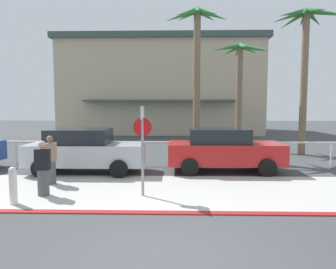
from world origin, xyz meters
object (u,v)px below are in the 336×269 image
at_px(bollard_1, 13,185).
at_px(palm_tree_0, 197,45).
at_px(palm_tree_1, 240,67).
at_px(car_silver_1, 85,150).
at_px(pedestrian_0, 51,162).
at_px(palm_tree_2, 305,42).
at_px(stop_sign_bike_lane, 142,138).
at_px(car_red_2, 223,150).
at_px(pedestrian_1, 43,171).

relative_size(bollard_1, palm_tree_0, 0.13).
bearing_deg(palm_tree_1, car_silver_1, -136.49).
height_order(palm_tree_1, pedestrian_0, palm_tree_1).
relative_size(palm_tree_0, palm_tree_2, 0.99).
bearing_deg(pedestrian_0, car_silver_1, 72.08).
bearing_deg(stop_sign_bike_lane, car_red_2, 51.59).
distance_m(palm_tree_0, car_silver_1, 7.94).
distance_m(bollard_1, palm_tree_1, 14.16).
xyz_separation_m(pedestrian_0, pedestrian_1, (0.32, -1.36, -0.01)).
xyz_separation_m(bollard_1, pedestrian_0, (0.13, 2.16, 0.22)).
xyz_separation_m(palm_tree_1, pedestrian_0, (-7.83, -8.72, -4.08)).
relative_size(stop_sign_bike_lane, car_red_2, 0.58).
bearing_deg(palm_tree_0, pedestrian_1, -122.02).
bearing_deg(palm_tree_0, palm_tree_2, 4.17).
bearing_deg(bollard_1, palm_tree_0, 58.18).
bearing_deg(palm_tree_2, palm_tree_1, 145.54).
relative_size(palm_tree_2, pedestrian_1, 4.75).
xyz_separation_m(stop_sign_bike_lane, car_red_2, (2.79, 3.52, -0.81)).
distance_m(palm_tree_0, palm_tree_2, 5.64).
bearing_deg(stop_sign_bike_lane, palm_tree_2, 46.68).
xyz_separation_m(stop_sign_bike_lane, palm_tree_1, (4.67, 10.03, 3.14)).
height_order(palm_tree_0, car_red_2, palm_tree_0).
height_order(bollard_1, pedestrian_0, pedestrian_0).
bearing_deg(car_silver_1, palm_tree_2, 25.66).
relative_size(palm_tree_2, car_silver_1, 1.72).
bearing_deg(palm_tree_2, bollard_1, -140.75).
bearing_deg(stop_sign_bike_lane, pedestrian_1, -178.96).
distance_m(stop_sign_bike_lane, palm_tree_1, 11.50).
xyz_separation_m(stop_sign_bike_lane, pedestrian_0, (-3.16, 1.31, -0.94)).
xyz_separation_m(bollard_1, car_silver_1, (0.73, 4.01, 0.35)).
xyz_separation_m(palm_tree_0, pedestrian_1, (-4.80, -7.68, -4.90)).
height_order(palm_tree_1, car_silver_1, palm_tree_1).
distance_m(bollard_1, pedestrian_0, 2.17).
relative_size(palm_tree_1, car_silver_1, 1.41).
relative_size(palm_tree_0, palm_tree_1, 1.21).
distance_m(palm_tree_1, palm_tree_2, 3.68).
relative_size(bollard_1, palm_tree_2, 0.13).
bearing_deg(car_red_2, palm_tree_2, 43.33).
xyz_separation_m(palm_tree_0, car_red_2, (0.83, -4.11, -4.76)).
bearing_deg(stop_sign_bike_lane, palm_tree_1, 65.04).
relative_size(palm_tree_0, car_red_2, 1.71).
xyz_separation_m(palm_tree_1, car_silver_1, (-7.23, -6.87, -3.95)).
bearing_deg(car_red_2, stop_sign_bike_lane, -128.41).
bearing_deg(car_red_2, car_silver_1, -176.19).
distance_m(car_red_2, pedestrian_1, 6.67).
bearing_deg(palm_tree_1, palm_tree_0, -138.38).
height_order(stop_sign_bike_lane, pedestrian_1, stop_sign_bike_lane).
bearing_deg(palm_tree_1, bollard_1, -126.21).
bearing_deg(car_silver_1, pedestrian_1, -94.91).
distance_m(palm_tree_2, pedestrian_0, 13.67).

